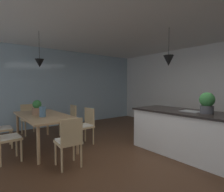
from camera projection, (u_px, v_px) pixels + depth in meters
The scene contains 16 objects.
ground_plane at pixel (148, 162), 3.34m from camera, with size 10.00×8.40×0.04m, color #4C301E.
ceiling_slab at pixel (150, 11), 3.18m from camera, with size 10.00×8.40×0.12m, color white.
wall_back_kitchen at pixel (221, 88), 5.27m from camera, with size 10.00×0.12×2.70m, color white.
window_wall_left_glazing at pixel (62, 88), 6.45m from camera, with size 0.06×8.40×2.70m, color #9EB7C6.
dining_table at pixel (44, 118), 4.15m from camera, with size 2.03×0.94×0.74m.
chair_kitchen_end at pixel (69, 140), 3.07m from camera, with size 0.43×0.43×0.87m.
chair_near_right at pixel (5, 137), 3.28m from camera, with size 0.42×0.42×0.87m.
chair_far_right at pixel (85, 125), 4.32m from camera, with size 0.43×0.43×0.87m.
chair_far_left at pixel (69, 119), 5.03m from camera, with size 0.42×0.42×0.87m.
chair_window_end at pixel (29, 118), 5.24m from camera, with size 0.43×0.43×0.87m.
kitchen_island at pixel (185, 132), 3.68m from camera, with size 2.15×0.93×0.91m.
pendant_over_table at pixel (40, 63), 4.19m from camera, with size 0.21×0.21×0.85m.
pendant_over_island_main at pixel (169, 61), 3.93m from camera, with size 0.23×0.23×0.84m.
potted_plant_on_island at pixel (207, 102), 3.31m from camera, with size 0.27×0.27×0.40m.
potted_plant_on_table at pixel (37, 108), 4.23m from camera, with size 0.23×0.23×0.34m.
vase_on_dining_table at pixel (43, 112), 3.88m from camera, with size 0.14×0.14×0.22m.
Camera 1 is at (2.14, -2.55, 1.41)m, focal length 28.51 mm.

